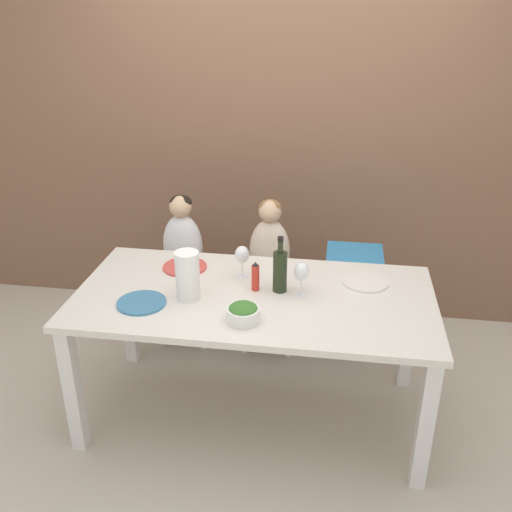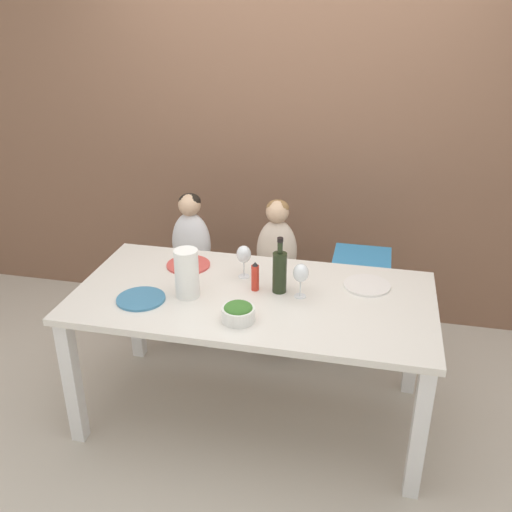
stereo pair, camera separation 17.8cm
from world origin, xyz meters
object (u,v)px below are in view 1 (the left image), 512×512
(wine_glass_near, at_px, (302,272))
(wine_glass_far, at_px, (242,255))
(chair_far_center, at_px, (269,291))
(dinner_plate_front_left, at_px, (142,303))
(chair_far_left, at_px, (185,285))
(chair_right_highchair, at_px, (353,275))
(salad_bowl_large, at_px, (243,313))
(person_child_left, at_px, (182,238))
(wine_bottle, at_px, (280,270))
(dinner_plate_back_left, at_px, (185,267))
(person_child_center, at_px, (270,243))
(dinner_plate_back_right, at_px, (365,282))
(paper_towel_roll, at_px, (188,275))

(wine_glass_near, relative_size, wine_glass_far, 1.00)
(chair_far_center, height_order, dinner_plate_front_left, dinner_plate_front_left)
(chair_far_left, height_order, chair_right_highchair, chair_right_highchair)
(chair_far_center, height_order, salad_bowl_large, salad_bowl_large)
(person_child_left, bearing_deg, chair_far_center, -0.07)
(wine_bottle, xyz_separation_m, dinner_plate_back_left, (-0.54, 0.18, -0.11))
(chair_far_left, bearing_deg, salad_bowl_large, -60.20)
(person_child_center, distance_m, dinner_plate_back_right, 0.76)
(wine_bottle, bearing_deg, wine_glass_far, 150.63)
(chair_far_center, bearing_deg, wine_glass_far, -98.31)
(person_child_left, height_order, salad_bowl_large, person_child_left)
(wine_bottle, height_order, dinner_plate_back_right, wine_bottle)
(wine_glass_near, bearing_deg, wine_glass_far, 155.07)
(person_child_center, distance_m, dinner_plate_front_left, 1.03)
(wine_glass_near, bearing_deg, dinner_plate_back_right, 29.46)
(wine_glass_far, xyz_separation_m, salad_bowl_large, (0.08, -0.44, -0.08))
(paper_towel_roll, distance_m, dinner_plate_front_left, 0.26)
(chair_far_left, height_order, wine_glass_near, wine_glass_near)
(salad_bowl_large, bearing_deg, wine_glass_far, 100.39)
(chair_far_center, height_order, wine_glass_near, wine_glass_near)
(paper_towel_roll, bearing_deg, wine_glass_far, 49.70)
(chair_right_highchair, relative_size, dinner_plate_front_left, 2.86)
(chair_far_center, height_order, dinner_plate_back_right, dinner_plate_back_right)
(chair_right_highchair, xyz_separation_m, person_child_left, (-1.07, 0.00, 0.18))
(paper_towel_roll, distance_m, dinner_plate_back_left, 0.36)
(chair_right_highchair, relative_size, paper_towel_roll, 2.77)
(chair_far_left, distance_m, wine_glass_near, 1.16)
(wine_bottle, distance_m, dinner_plate_front_left, 0.70)
(person_child_left, distance_m, wine_glass_near, 1.06)
(chair_far_left, distance_m, salad_bowl_large, 1.19)
(chair_far_center, relative_size, dinner_plate_back_left, 1.90)
(person_child_left, distance_m, person_child_center, 0.55)
(wine_bottle, xyz_separation_m, dinner_plate_front_left, (-0.65, -0.24, -0.11))
(dinner_plate_back_left, bearing_deg, wine_bottle, -18.41)
(person_child_center, distance_m, wine_bottle, 0.68)
(dinner_plate_back_left, xyz_separation_m, dinner_plate_back_right, (0.97, -0.03, 0.00))
(person_child_center, bearing_deg, wine_glass_near, -70.25)
(chair_right_highchair, distance_m, salad_bowl_large, 1.13)
(person_child_center, relative_size, dinner_plate_back_right, 2.25)
(wine_bottle, distance_m, paper_towel_roll, 0.46)
(wine_glass_near, relative_size, dinner_plate_back_right, 0.74)
(paper_towel_roll, xyz_separation_m, wine_glass_far, (0.22, 0.26, 0.00))
(person_child_center, xyz_separation_m, dinner_plate_front_left, (-0.51, -0.89, 0.03))
(paper_towel_roll, bearing_deg, chair_right_highchair, 44.08)
(salad_bowl_large, bearing_deg, dinner_plate_back_right, 39.63)
(person_child_left, bearing_deg, chair_far_left, -90.00)
(wine_bottle, xyz_separation_m, wine_glass_far, (-0.21, 0.12, 0.01))
(chair_right_highchair, xyz_separation_m, dinner_plate_back_left, (-0.93, -0.47, 0.22))
(chair_far_center, bearing_deg, wine_glass_near, -70.23)
(salad_bowl_large, relative_size, dinner_plate_front_left, 0.65)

